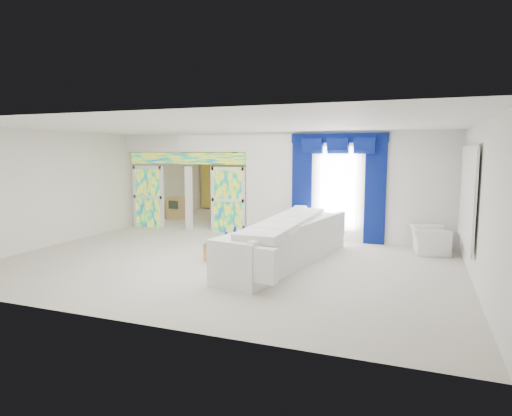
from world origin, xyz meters
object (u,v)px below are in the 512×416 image
at_px(white_sofa, 287,244).
at_px(armchair, 429,240).
at_px(coffee_table, 236,247).
at_px(console_table, 311,234).
at_px(grand_piano, 245,207).

distance_m(white_sofa, armchair, 3.66).
relative_size(coffee_table, console_table, 1.54).
height_order(console_table, armchair, armchair).
height_order(white_sofa, coffee_table, white_sofa).
xyz_separation_m(white_sofa, grand_piano, (-3.13, 5.30, 0.04)).
xyz_separation_m(coffee_table, armchair, (4.32, 1.83, 0.12)).
height_order(armchair, grand_piano, grand_piano).
relative_size(console_table, grand_piano, 0.62).
xyz_separation_m(white_sofa, coffee_table, (-1.35, 0.30, -0.23)).
xyz_separation_m(coffee_table, grand_piano, (-1.78, 5.00, 0.28)).
bearing_deg(coffee_table, armchair, 22.99).
distance_m(console_table, armchair, 3.08).
relative_size(white_sofa, grand_piano, 2.42).
xyz_separation_m(console_table, armchair, (3.05, -0.41, 0.13)).
relative_size(coffee_table, armchair, 1.81).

